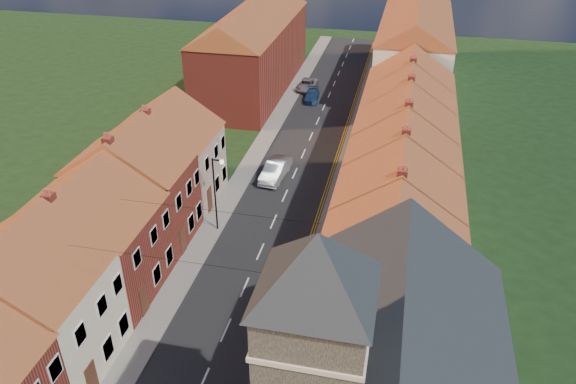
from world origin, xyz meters
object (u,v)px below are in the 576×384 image
at_px(church, 383,375).
at_px(car_far, 312,96).
at_px(lamppost, 216,190).
at_px(car_distant, 307,85).
at_px(car_mid, 275,170).

xyz_separation_m(church, car_far, (-11.09, 44.47, -5.32)).
bearing_deg(car_far, lamppost, -98.62).
xyz_separation_m(lamppost, car_distant, (0.82, 31.20, -2.94)).
distance_m(church, car_far, 46.14).
distance_m(church, car_mid, 28.20).
bearing_deg(car_mid, church, -61.30).
distance_m(lamppost, car_distant, 31.35).
height_order(car_far, car_distant, car_distant).
bearing_deg(car_distant, lamppost, -88.24).
distance_m(car_far, car_distant, 3.63).
height_order(lamppost, car_mid, lamppost).
xyz_separation_m(car_mid, car_distant, (-1.49, 22.36, -0.19)).
bearing_deg(church, car_mid, 113.05).
xyz_separation_m(church, car_mid, (-10.86, 25.52, -5.09)).
relative_size(car_mid, car_distant, 1.11).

